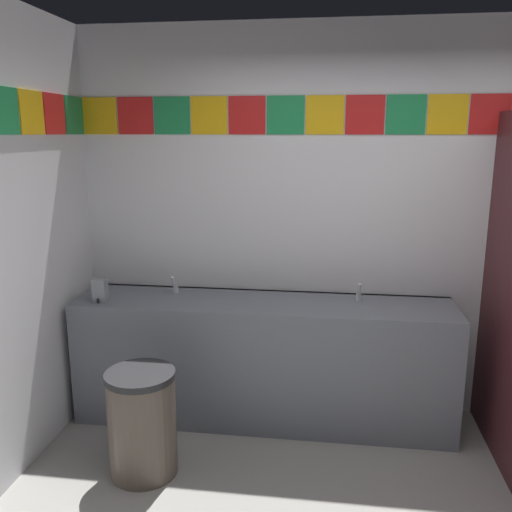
# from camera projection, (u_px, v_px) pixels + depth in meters

# --- Properties ---
(wall_back) EXTENTS (4.22, 0.09, 2.70)m
(wall_back) POSITION_uv_depth(u_px,v_px,m) (379.00, 224.00, 3.75)
(wall_back) COLOR silver
(wall_back) RESTS_ON ground_plane
(vanity_counter) EXTENTS (2.57, 0.56, 0.86)m
(vanity_counter) POSITION_uv_depth(u_px,v_px,m) (263.00, 359.00, 3.75)
(vanity_counter) COLOR slate
(vanity_counter) RESTS_ON ground_plane
(faucet_left) EXTENTS (0.04, 0.10, 0.14)m
(faucet_left) POSITION_uv_depth(u_px,v_px,m) (175.00, 287.00, 3.81)
(faucet_left) COLOR silver
(faucet_left) RESTS_ON vanity_counter
(faucet_right) EXTENTS (0.04, 0.10, 0.14)m
(faucet_right) POSITION_uv_depth(u_px,v_px,m) (359.00, 294.00, 3.64)
(faucet_right) COLOR silver
(faucet_right) RESTS_ON vanity_counter
(soap_dispenser) EXTENTS (0.09, 0.09, 0.16)m
(soap_dispenser) POSITION_uv_depth(u_px,v_px,m) (100.00, 290.00, 3.63)
(soap_dispenser) COLOR gray
(soap_dispenser) RESTS_ON vanity_counter
(trash_bin) EXTENTS (0.41, 0.41, 0.64)m
(trash_bin) POSITION_uv_depth(u_px,v_px,m) (142.00, 423.00, 3.15)
(trash_bin) COLOR brown
(trash_bin) RESTS_ON ground_plane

